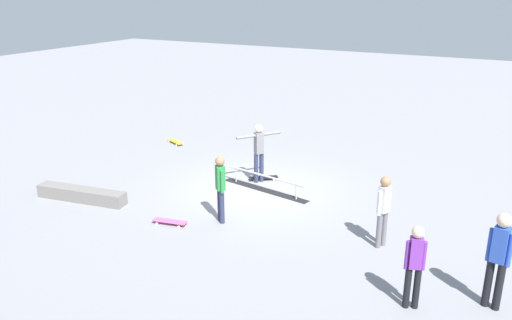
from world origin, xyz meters
The scene contains 11 objects.
ground_plane centered at (0.00, 0.00, 0.00)m, with size 60.00×60.00×0.00m, color gray.
grind_rail centered at (-0.23, -0.06, 0.19)m, with size 2.65×0.70×0.43m.
skate_ledge centered at (3.54, 2.70, 0.16)m, with size 2.41×0.39×0.32m, color gray.
skater_main centered at (0.21, -0.55, 0.95)m, with size 0.82×1.11×1.63m.
skateboard_main centered at (0.15, -0.72, 0.07)m, with size 0.76×0.64×0.09m.
bystander_blue_shirt centered at (-5.94, 2.79, 0.98)m, with size 0.40×0.24×1.73m.
bystander_green_shirt centered at (-0.20, 2.09, 0.89)m, with size 0.31×0.29×1.57m.
bystander_purple_shirt centered at (-4.75, 3.43, 0.85)m, with size 0.34×0.23×1.51m.
bystander_white_shirt centered at (-3.74, 1.54, 0.87)m, with size 0.25×0.34×1.55m.
loose_skateboard_yellow centered at (4.40, -2.39, 0.07)m, with size 0.81×0.52×0.09m.
loose_skateboard_pink centered at (0.75, 2.77, 0.07)m, with size 0.82×0.37×0.09m.
Camera 1 is at (-5.94, 11.19, 5.15)m, focal length 36.11 mm.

